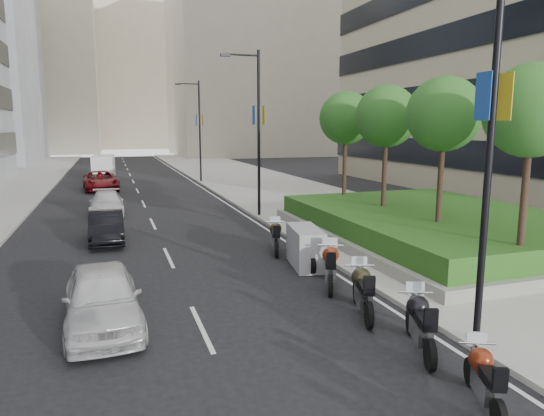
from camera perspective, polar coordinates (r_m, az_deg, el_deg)
name	(u,v)px	position (r m, az deg, el deg)	size (l,w,h in m)	color
ground	(322,402)	(9.58, 5.95, -21.75)	(160.00, 160.00, 0.00)	black
sidewalk_right	(271,188)	(39.75, -0.10, 2.41)	(10.00, 100.00, 0.15)	#9E9B93
lane_edge	(207,191)	(38.43, -7.62, 1.98)	(0.12, 100.00, 0.01)	silver
lane_centre	(139,194)	(37.81, -15.38, 1.60)	(0.12, 100.00, 0.01)	silver
building_cream_right	(252,54)	(91.99, -2.37, 17.61)	(28.00, 24.00, 36.00)	#B7AD93
building_cream_left	(25,64)	(109.08, -27.02, 14.81)	(26.00, 24.00, 34.00)	#B7AD93
building_cream_centre	(128,69)	(128.32, -16.57, 15.37)	(30.00, 24.00, 38.00)	#B7AD93
planter	(436,233)	(22.50, 18.76, -2.86)	(10.00, 14.00, 0.40)	gray
hedge	(437,220)	(22.39, 18.85, -1.36)	(9.40, 13.40, 0.80)	#194714
tree_0	(532,111)	(16.55, 28.23, 9.98)	(2.80, 2.80, 6.30)	#332319
tree_1	(444,115)	(19.53, 19.59, 10.30)	(2.80, 2.80, 6.30)	#332319
tree_2	(386,117)	(22.82, 13.32, 10.39)	(2.80, 2.80, 6.30)	#332319
tree_3	(346,118)	(26.31, 8.67, 10.38)	(2.80, 2.80, 6.30)	#332319
lamp_post_0	(486,122)	(11.35, 23.86, 9.22)	(2.34, 0.45, 9.00)	black
lamp_post_1	(256,125)	(26.54, -1.89, 9.70)	(2.34, 0.45, 9.00)	black
lamp_post_2	(198,126)	(44.09, -8.70, 9.50)	(2.34, 0.45, 9.00)	black
motorcycle_1	(484,378)	(9.90, 23.67, -17.87)	(0.98, 1.90, 1.01)	black
motorcycle_2	(420,323)	(11.59, 17.02, -12.84)	(1.11, 2.28, 1.19)	black
motorcycle_3	(363,291)	(13.33, 10.61, -9.55)	(1.04, 2.36, 1.22)	black
motorcycle_4	(330,266)	(15.38, 6.89, -6.84)	(1.22, 2.30, 1.23)	black
motorcycle_5	(305,247)	(17.44, 3.94, -4.65)	(1.31, 2.46, 1.42)	black
motorcycle_6	(276,237)	(19.48, 0.45, -3.42)	(0.93, 2.24, 1.15)	black
car_a	(102,297)	(13.00, -19.33, -9.90)	(1.81, 4.49, 1.53)	silver
car_b	(107,227)	(22.34, -18.88, -2.11)	(1.42, 4.07, 1.34)	black
car_c	(107,203)	(29.28, -18.88, 0.51)	(1.84, 4.53, 1.31)	silver
car_d	(101,181)	(40.95, -19.51, 3.05)	(2.53, 5.49, 1.52)	maroon
delivery_van	(104,167)	(51.33, -19.19, 4.53)	(2.24, 5.25, 2.16)	white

